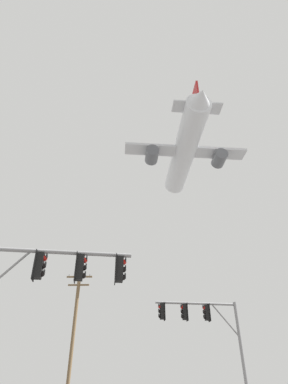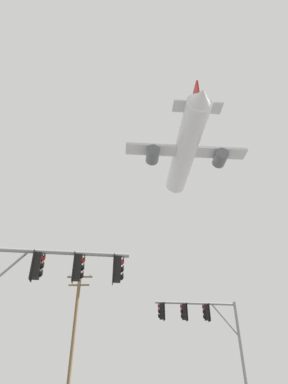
{
  "view_description": "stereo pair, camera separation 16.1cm",
  "coord_description": "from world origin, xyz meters",
  "views": [
    {
      "loc": [
        -0.22,
        -3.58,
        1.4
      ],
      "look_at": [
        -1.05,
        19.23,
        15.39
      ],
      "focal_mm": 29.22,
      "sensor_mm": 36.0,
      "label": 1
    },
    {
      "loc": [
        -0.06,
        -3.58,
        1.4
      ],
      "look_at": [
        -1.05,
        19.23,
        15.39
      ],
      "focal_mm": 29.22,
      "sensor_mm": 36.0,
      "label": 2
    }
  ],
  "objects": [
    {
      "name": "airplane",
      "position": [
        5.16,
        38.24,
        34.96
      ],
      "size": [
        20.42,
        26.43,
        7.2
      ],
      "color": "white"
    },
    {
      "name": "signal_pole_near",
      "position": [
        -4.09,
        6.94,
        4.31
      ],
      "size": [
        5.15,
        1.14,
        5.58
      ],
      "color": "gray",
      "rests_on": "ground"
    },
    {
      "name": "utility_pole",
      "position": [
        -6.76,
        22.98,
        5.16
      ],
      "size": [
        2.2,
        0.28,
        9.72
      ],
      "color": "brown",
      "rests_on": "ground"
    },
    {
      "name": "signal_pole_far",
      "position": [
        2.77,
        16.91,
        4.48
      ],
      "size": [
        5.16,
        1.09,
        5.8
      ],
      "color": "gray",
      "rests_on": "ground"
    }
  ]
}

